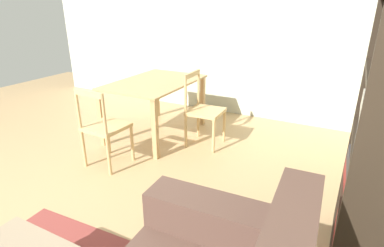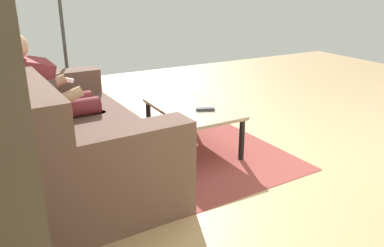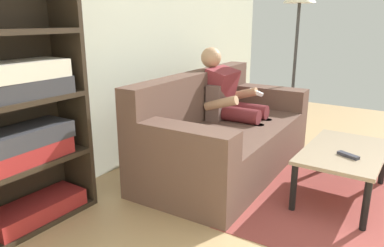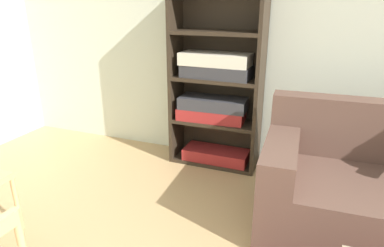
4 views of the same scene
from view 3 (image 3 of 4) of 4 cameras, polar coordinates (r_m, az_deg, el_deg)
wall_back at (r=3.30m, az=-17.67°, el=13.59°), size 6.72×0.12×2.68m
couch at (r=3.60m, az=4.88°, el=-1.80°), size 2.11×1.05×0.93m
person_lounging at (r=3.78m, az=6.02°, el=3.31°), size 0.60×0.90×1.16m
coffee_table at (r=3.24m, az=22.68°, el=-4.67°), size 0.98×0.59×0.41m
tv_remote at (r=3.07m, az=23.22°, el=-4.59°), size 0.11×0.18×0.02m
bookshelf at (r=2.74m, az=-25.52°, el=0.95°), size 0.91×0.36×1.83m
area_rug at (r=3.38m, az=22.02°, el=-10.34°), size 2.06×1.48×0.01m
floor_lamp at (r=4.43m, az=16.40°, el=17.01°), size 0.36×0.36×1.84m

